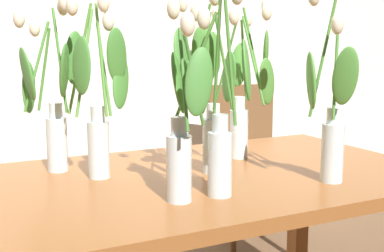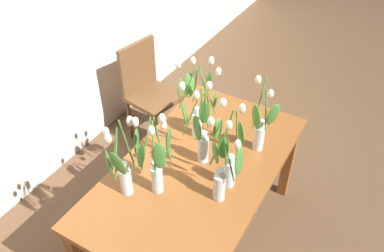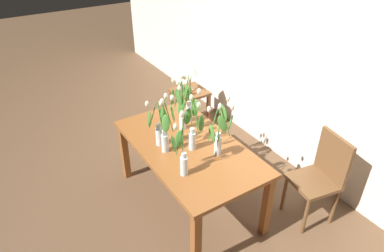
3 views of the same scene
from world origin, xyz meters
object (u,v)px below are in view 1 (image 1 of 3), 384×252
tulip_vase_2 (96,103)px  tulip_vase_6 (215,116)px  tulip_vase_5 (208,107)px  tulip_vase_0 (185,136)px  tulip_vase_4 (51,109)px  dining_chair (246,156)px  tulip_vase_1 (331,123)px  tulip_vase_3 (243,92)px  dining_table (195,202)px

tulip_vase_2 → tulip_vase_6: size_ratio=0.99×
tulip_vase_2 → tulip_vase_5: size_ratio=0.99×
tulip_vase_0 → tulip_vase_6: tulip_vase_6 is taller
tulip_vase_4 → tulip_vase_0: bearing=-62.1°
tulip_vase_4 → dining_chair: size_ratio=0.61×
tulip_vase_1 → dining_chair: 1.40m
tulip_vase_1 → tulip_vase_2: bearing=150.1°
tulip_vase_2 → tulip_vase_1: bearing=-29.9°
tulip_vase_3 → tulip_vase_5: size_ratio=1.00×
tulip_vase_4 → tulip_vase_3: bearing=-6.8°
tulip_vase_4 → tulip_vase_6: tulip_vase_6 is taller
tulip_vase_1 → dining_chair: tulip_vase_1 is taller
tulip_vase_2 → dining_table: bearing=-16.8°
tulip_vase_2 → tulip_vase_0: bearing=-66.1°
dining_table → tulip_vase_5: 0.32m
tulip_vase_1 → tulip_vase_2: (-0.62, 0.35, 0.06)m
tulip_vase_3 → tulip_vase_0: bearing=-136.8°
tulip_vase_3 → tulip_vase_4: tulip_vase_3 is taller
tulip_vase_6 → dining_chair: bearing=54.0°
dining_table → tulip_vase_1: (0.32, -0.27, 0.28)m
tulip_vase_1 → dining_chair: bearing=68.1°
tulip_vase_2 → tulip_vase_4: bearing=125.5°
tulip_vase_1 → tulip_vase_6: tulip_vase_1 is taller
tulip_vase_3 → tulip_vase_5: bearing=-147.8°
tulip_vase_0 → tulip_vase_3: size_ratio=0.88×
tulip_vase_6 → tulip_vase_2: bearing=129.5°
tulip_vase_4 → tulip_vase_6: bearing=-51.8°
tulip_vase_1 → tulip_vase_4: 0.89m
tulip_vase_1 → tulip_vase_6: (-0.37, 0.05, 0.04)m
dining_table → tulip_vase_1: tulip_vase_1 is taller
tulip_vase_4 → tulip_vase_1: bearing=-34.9°
tulip_vase_2 → tulip_vase_4: (-0.11, 0.15, -0.03)m
tulip_vase_0 → tulip_vase_4: tulip_vase_4 is taller
dining_table → tulip_vase_6: size_ratio=2.74×
tulip_vase_5 → dining_chair: bearing=51.4°
tulip_vase_4 → tulip_vase_5: 0.51m
tulip_vase_4 → tulip_vase_5: tulip_vase_5 is taller
dining_table → tulip_vase_0: 0.39m
tulip_vase_3 → tulip_vase_5: tulip_vase_3 is taller
tulip_vase_4 → tulip_vase_6: size_ratio=0.97×
tulip_vase_3 → dining_chair: size_ratio=0.63×
tulip_vase_1 → tulip_vase_4: bearing=145.1°
tulip_vase_1 → tulip_vase_5: size_ratio=1.01×
tulip_vase_3 → tulip_vase_6: size_ratio=1.00×
tulip_vase_0 → tulip_vase_3: 0.59m
tulip_vase_3 → tulip_vase_4: (-0.68, 0.08, -0.03)m
tulip_vase_0 → tulip_vase_4: (-0.25, 0.48, 0.03)m
dining_table → dining_chair: dining_chair is taller
tulip_vase_1 → dining_chair: (0.50, 1.25, -0.40)m
tulip_vase_0 → tulip_vase_2: 0.37m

